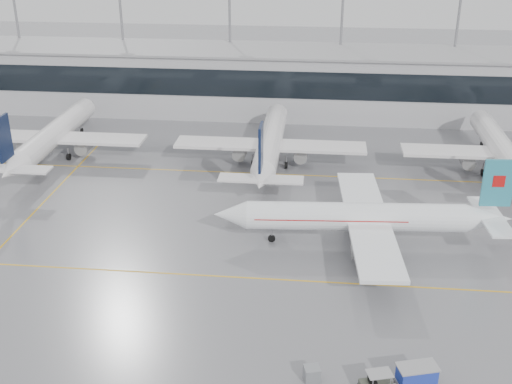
# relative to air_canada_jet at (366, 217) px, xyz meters

# --- Properties ---
(ground) EXTENTS (320.00, 320.00, 0.00)m
(ground) POSITION_rel_air_canada_jet_xyz_m (-13.49, -9.30, -3.51)
(ground) COLOR slate
(ground) RESTS_ON ground
(taxi_line_main) EXTENTS (120.00, 0.25, 0.01)m
(taxi_line_main) POSITION_rel_air_canada_jet_xyz_m (-13.49, -9.30, -3.50)
(taxi_line_main) COLOR gold
(taxi_line_main) RESTS_ON ground
(taxi_line_north) EXTENTS (120.00, 0.25, 0.01)m
(taxi_line_north) POSITION_rel_air_canada_jet_xyz_m (-13.49, 20.70, -3.50)
(taxi_line_north) COLOR gold
(taxi_line_north) RESTS_ON ground
(taxi_line_cross) EXTENTS (0.25, 60.00, 0.01)m
(taxi_line_cross) POSITION_rel_air_canada_jet_xyz_m (-43.49, 5.70, -3.50)
(taxi_line_cross) COLOR gold
(taxi_line_cross) RESTS_ON ground
(terminal) EXTENTS (180.00, 15.00, 12.00)m
(terminal) POSITION_rel_air_canada_jet_xyz_m (-13.49, 52.70, 2.49)
(terminal) COLOR #A7A7AB
(terminal) RESTS_ON ground
(terminal_glass) EXTENTS (180.00, 0.20, 5.00)m
(terminal_glass) POSITION_rel_air_canada_jet_xyz_m (-13.49, 45.15, 3.99)
(terminal_glass) COLOR black
(terminal_glass) RESTS_ON ground
(terminal_roof) EXTENTS (182.00, 16.00, 0.40)m
(terminal_roof) POSITION_rel_air_canada_jet_xyz_m (-13.49, 52.70, 8.69)
(terminal_roof) COLOR gray
(terminal_roof) RESTS_ON ground
(light_masts) EXTENTS (156.40, 1.00, 22.60)m
(light_masts) POSITION_rel_air_canada_jet_xyz_m (-13.49, 58.70, 9.84)
(light_masts) COLOR gray
(light_masts) RESTS_ON ground
(air_canada_jet) EXTENTS (35.65, 28.33, 11.09)m
(air_canada_jet) POSITION_rel_air_canada_jet_xyz_m (0.00, 0.00, 0.00)
(air_canada_jet) COLOR white
(air_canada_jet) RESTS_ON ground
(parked_jet_b) EXTENTS (29.64, 36.96, 11.72)m
(parked_jet_b) POSITION_rel_air_canada_jet_xyz_m (-48.49, 24.39, 0.21)
(parked_jet_b) COLOR white
(parked_jet_b) RESTS_ON ground
(parked_jet_c) EXTENTS (29.64, 36.96, 11.72)m
(parked_jet_c) POSITION_rel_air_canada_jet_xyz_m (-13.49, 24.39, 0.21)
(parked_jet_c) COLOR white
(parked_jet_c) RESTS_ON ground
(parked_jet_d) EXTENTS (29.64, 36.96, 11.72)m
(parked_jet_d) POSITION_rel_air_canada_jet_xyz_m (21.51, 24.39, 0.21)
(parked_jet_d) COLOR white
(parked_jet_d) RESTS_ON ground
(baggage_cart) EXTENTS (3.82, 2.79, 2.12)m
(baggage_cart) POSITION_rel_air_canada_jet_xyz_m (3.09, -25.13, -2.26)
(baggage_cart) COLOR gray
(baggage_cart) RESTS_ON ground
(gse_unit) EXTENTS (1.62, 1.55, 1.34)m
(gse_unit) POSITION_rel_air_canada_jet_xyz_m (-5.76, -25.26, -2.83)
(gse_unit) COLOR slate
(gse_unit) RESTS_ON ground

